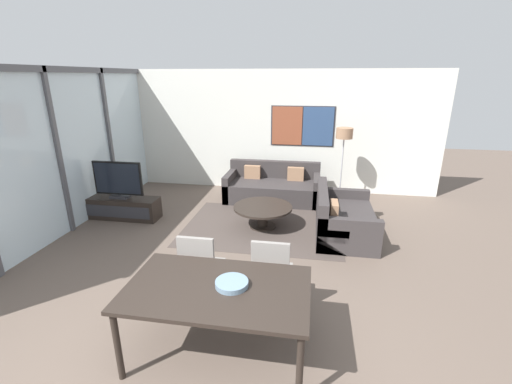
% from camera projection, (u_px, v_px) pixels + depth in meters
% --- Properties ---
extents(wall_back, '(7.61, 0.09, 2.80)m').
position_uv_depth(wall_back, '(274.00, 132.00, 8.05)').
color(wall_back, silver).
rests_on(wall_back, ground_plane).
extents(window_wall_left, '(0.07, 6.06, 2.80)m').
position_uv_depth(window_wall_left, '(56.00, 146.00, 5.70)').
color(window_wall_left, silver).
rests_on(window_wall_left, ground_plane).
extents(area_rug, '(2.83, 2.12, 0.01)m').
position_uv_depth(area_rug, '(263.00, 227.00, 6.32)').
color(area_rug, '#473D38').
rests_on(area_rug, ground_plane).
extents(tv_console, '(1.48, 0.43, 0.41)m').
position_uv_depth(tv_console, '(122.00, 208.00, 6.67)').
color(tv_console, black).
rests_on(tv_console, ground_plane).
extents(television, '(0.97, 0.20, 0.72)m').
position_uv_depth(television, '(118.00, 180.00, 6.49)').
color(television, '#2D2D33').
rests_on(television, tv_console).
extents(sofa_main, '(2.06, 0.97, 0.81)m').
position_uv_depth(sofa_main, '(273.00, 188.00, 7.67)').
color(sofa_main, '#383333').
rests_on(sofa_main, ground_plane).
extents(sofa_side, '(0.97, 1.60, 0.81)m').
position_uv_depth(sofa_side, '(340.00, 220.00, 5.96)').
color(sofa_side, '#383333').
rests_on(sofa_side, ground_plane).
extents(coffee_table, '(1.07, 1.07, 0.41)m').
position_uv_depth(coffee_table, '(263.00, 211.00, 6.22)').
color(coffee_table, black).
rests_on(coffee_table, ground_plane).
extents(dining_table, '(1.74, 1.02, 0.76)m').
position_uv_depth(dining_table, '(218.00, 293.00, 3.24)').
color(dining_table, black).
rests_on(dining_table, ground_plane).
extents(dining_chair_left, '(0.46, 0.46, 0.94)m').
position_uv_depth(dining_chair_left, '(200.00, 265.00, 4.04)').
color(dining_chair_left, gray).
rests_on(dining_chair_left, ground_plane).
extents(dining_chair_centre, '(0.46, 0.46, 0.94)m').
position_uv_depth(dining_chair_centre, '(271.00, 270.00, 3.93)').
color(dining_chair_centre, gray).
rests_on(dining_chair_centre, ground_plane).
extents(fruit_bowl, '(0.32, 0.32, 0.05)m').
position_uv_depth(fruit_bowl, '(232.00, 283.00, 3.22)').
color(fruit_bowl, slate).
rests_on(fruit_bowl, dining_table).
extents(floor_lamp, '(0.35, 0.35, 1.62)m').
position_uv_depth(floor_lamp, '(344.00, 139.00, 7.18)').
color(floor_lamp, '#2D2D33').
rests_on(floor_lamp, ground_plane).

